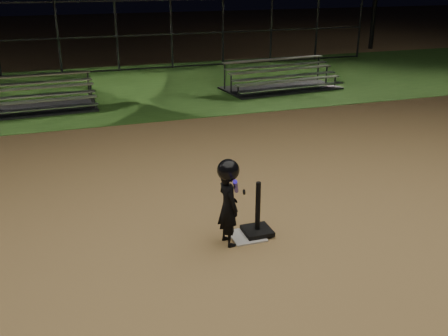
{
  "coord_description": "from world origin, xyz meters",
  "views": [
    {
      "loc": [
        -2.27,
        -5.73,
        3.43
      ],
      "look_at": [
        0.0,
        1.0,
        0.65
      ],
      "focal_mm": 40.5,
      "sensor_mm": 36.0,
      "label": 1
    }
  ],
  "objects_px": {
    "home_plate": "(247,236)",
    "bleacher_right": "(281,83)",
    "batting_tee": "(257,224)",
    "child_batter": "(228,200)",
    "bleacher_left": "(27,104)"
  },
  "relations": [
    {
      "from": "batting_tee",
      "to": "bleacher_right",
      "type": "xyz_separation_m",
      "value": [
        4.19,
        8.35,
        0.02
      ]
    },
    {
      "from": "home_plate",
      "to": "child_batter",
      "type": "xyz_separation_m",
      "value": [
        -0.31,
        -0.08,
        0.63
      ]
    },
    {
      "from": "batting_tee",
      "to": "bleacher_right",
      "type": "bearing_deg",
      "value": 63.35
    },
    {
      "from": "home_plate",
      "to": "child_batter",
      "type": "height_order",
      "value": "child_batter"
    },
    {
      "from": "child_batter",
      "to": "bleacher_right",
      "type": "bearing_deg",
      "value": -37.24
    },
    {
      "from": "batting_tee",
      "to": "child_batter",
      "type": "height_order",
      "value": "child_batter"
    },
    {
      "from": "bleacher_left",
      "to": "bleacher_right",
      "type": "relative_size",
      "value": 0.96
    },
    {
      "from": "bleacher_left",
      "to": "bleacher_right",
      "type": "bearing_deg",
      "value": -0.66
    },
    {
      "from": "home_plate",
      "to": "batting_tee",
      "type": "height_order",
      "value": "batting_tee"
    },
    {
      "from": "bleacher_right",
      "to": "batting_tee",
      "type": "bearing_deg",
      "value": -122.09
    },
    {
      "from": "home_plate",
      "to": "bleacher_right",
      "type": "xyz_separation_m",
      "value": [
        4.35,
        8.37,
        0.17
      ]
    },
    {
      "from": "batting_tee",
      "to": "child_batter",
      "type": "distance_m",
      "value": 0.67
    },
    {
      "from": "home_plate",
      "to": "bleacher_right",
      "type": "height_order",
      "value": "bleacher_right"
    },
    {
      "from": "batting_tee",
      "to": "bleacher_right",
      "type": "height_order",
      "value": "bleacher_right"
    },
    {
      "from": "child_batter",
      "to": "bleacher_right",
      "type": "relative_size",
      "value": 0.33
    }
  ]
}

